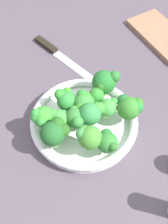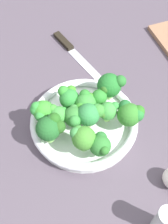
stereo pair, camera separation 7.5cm
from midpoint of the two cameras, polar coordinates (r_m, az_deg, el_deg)
ground_plane at (r=84.32cm, az=-2.78°, el=-1.43°), size 130.00×130.00×2.50cm
bowl at (r=79.60cm, az=-2.71°, el=-2.24°), size 29.53×29.53×4.06cm
broccoli_floret_0 at (r=75.08cm, az=1.66°, el=0.60°), size 4.86×6.25×6.27cm
broccoli_floret_1 at (r=79.09cm, az=1.37°, el=5.67°), size 6.69×7.75×8.24cm
broccoli_floret_2 at (r=74.37cm, az=-7.86°, el=-1.52°), size 5.13×5.11×6.02cm
broccoli_floret_3 at (r=73.44cm, az=-1.15°, el=-0.28°), size 5.92×6.90×7.48cm
broccoli_floret_4 at (r=70.71cm, az=-8.86°, el=-4.15°), size 6.26×7.43×8.03cm
broccoli_floret_5 at (r=69.44cm, az=-2.11°, el=-5.24°), size 6.07×6.22×7.64cm
broccoli_floret_6 at (r=77.44cm, az=-0.22°, el=2.96°), size 4.85×4.26×6.15cm
broccoli_floret_7 at (r=75.30cm, az=6.24°, el=0.78°), size 6.94×7.10×7.07cm
broccoli_floret_8 at (r=69.99cm, az=1.55°, el=-6.14°), size 6.59×5.27×6.28cm
broccoli_floret_9 at (r=74.63cm, az=-11.14°, el=-1.24°), size 6.16×6.23×6.70cm
broccoli_floret_10 at (r=77.51cm, az=-6.35°, el=2.27°), size 6.25×5.65×6.46cm
broccoli_floret_11 at (r=76.33cm, az=-2.81°, el=1.60°), size 6.60×6.08×6.45cm
broccoli_floret_12 at (r=73.68cm, az=-4.60°, el=-1.44°), size 6.54×5.46×6.36cm
knife at (r=100.34cm, az=-7.83°, el=11.53°), size 24.82×14.15×1.50cm
cutting_board at (r=107.82cm, az=13.19°, el=14.34°), size 27.73×18.12×1.60cm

